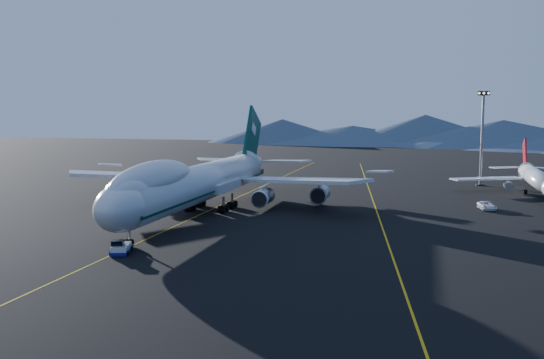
% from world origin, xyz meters
% --- Properties ---
extents(ground, '(500.00, 500.00, 0.00)m').
position_xyz_m(ground, '(0.00, 0.00, 0.00)').
color(ground, black).
rests_on(ground, ground).
extents(taxiway_line_main, '(0.25, 220.00, 0.01)m').
position_xyz_m(taxiway_line_main, '(0.00, 0.00, 0.01)').
color(taxiway_line_main, gold).
rests_on(taxiway_line_main, ground).
extents(taxiway_line_side, '(28.08, 198.09, 0.01)m').
position_xyz_m(taxiway_line_side, '(30.00, 10.00, 0.01)').
color(taxiway_line_side, gold).
rests_on(taxiway_line_side, ground).
extents(boeing_747, '(59.62, 72.43, 19.37)m').
position_xyz_m(boeing_747, '(0.00, 0.03, 5.81)').
color(boeing_747, silver).
rests_on(boeing_747, ground).
extents(pushback_tug, '(3.31, 4.61, 1.82)m').
position_xyz_m(pushback_tug, '(0.74, -30.08, 0.57)').
color(pushback_tug, silver).
rests_on(pushback_tug, ground).
extents(second_jet, '(36.44, 41.17, 11.71)m').
position_xyz_m(second_jet, '(61.65, 42.58, 3.55)').
color(second_jet, silver).
rests_on(second_jet, ground).
extents(service_van, '(3.51, 5.84, 1.52)m').
position_xyz_m(service_van, '(49.41, 17.80, 0.76)').
color(service_van, white).
rests_on(service_van, ground).
extents(floodlight_mast, '(2.83, 2.12, 22.87)m').
position_xyz_m(floodlight_mast, '(51.14, 55.56, 11.59)').
color(floodlight_mast, black).
rests_on(floodlight_mast, ground).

